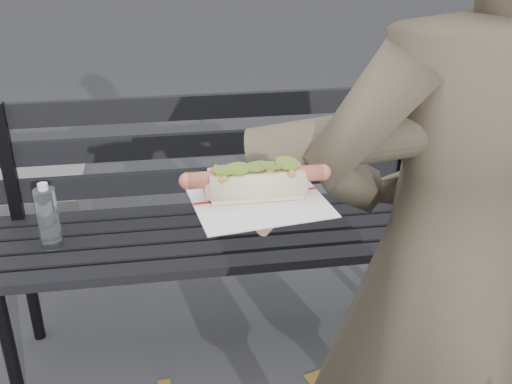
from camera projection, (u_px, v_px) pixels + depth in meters
The scene contains 3 objects.
park_bench at pixel (218, 209), 1.96m from camera, with size 1.50×0.44×0.88m.
person at pixel (445, 269), 1.14m from camera, with size 0.58×0.38×1.59m, color #473E2F.
held_hotdog at pixel (365, 147), 0.96m from camera, with size 0.62×0.32×0.20m.
Camera 1 is at (-0.19, -0.76, 1.43)m, focal length 42.00 mm.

